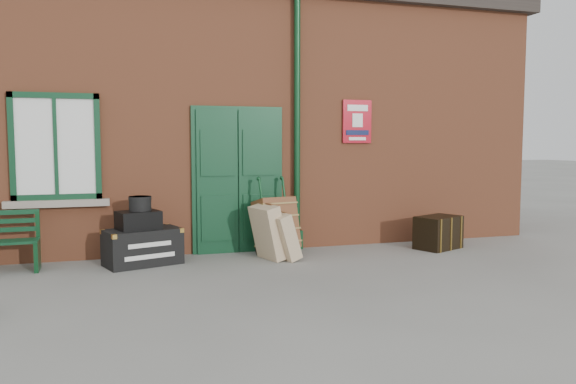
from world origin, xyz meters
name	(u,v)px	position (x,y,z in m)	size (l,w,h in m)	color
ground	(283,271)	(0.00, 0.00, 0.00)	(80.00, 80.00, 0.00)	gray
station_building	(231,118)	(0.00, 3.49, 2.16)	(10.30, 4.30, 4.36)	#A85836
houdini_trunk	(143,247)	(-1.77, 0.95, 0.25)	(1.01, 0.56, 0.51)	black
strongbox	(138,220)	(-1.82, 0.95, 0.63)	(0.56, 0.40, 0.25)	black
hatbox	(140,204)	(-1.79, 0.98, 0.86)	(0.30, 0.30, 0.20)	black
suitcase_back	(268,232)	(0.00, 0.77, 0.40)	(0.22, 0.56, 0.78)	tan
suitcase_front	(282,236)	(0.18, 0.67, 0.35)	(0.20, 0.50, 0.67)	tan
porter_trolley	(276,226)	(0.20, 1.06, 0.45)	(0.67, 0.71, 1.16)	#0D361A
dark_trunk	(438,232)	(2.85, 0.80, 0.26)	(0.73, 0.48, 0.53)	black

